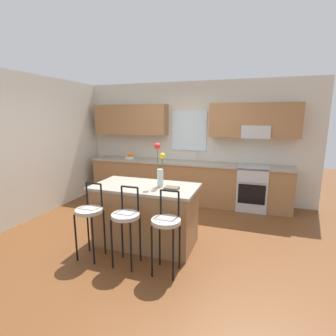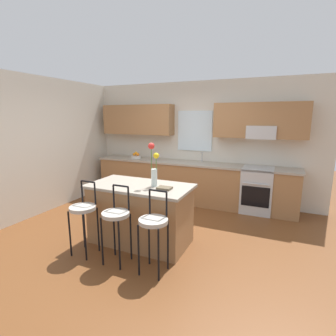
{
  "view_description": "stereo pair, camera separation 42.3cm",
  "coord_description": "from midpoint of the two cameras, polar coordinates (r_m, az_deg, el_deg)",
  "views": [
    {
      "loc": [
        1.45,
        -3.8,
        1.93
      ],
      "look_at": [
        -0.03,
        0.55,
        1.0
      ],
      "focal_mm": 27.34,
      "sensor_mm": 36.0,
      "label": 1
    },
    {
      "loc": [
        1.84,
        -3.64,
        1.93
      ],
      "look_at": [
        -0.03,
        0.55,
        1.0
      ],
      "focal_mm": 27.34,
      "sensor_mm": 36.0,
      "label": 2
    }
  ],
  "objects": [
    {
      "name": "sink_faucet",
      "position": [
        5.81,
        9.62,
        2.68
      ],
      "size": [
        0.02,
        0.13,
        0.23
      ],
      "color": "#B7BABC",
      "rests_on": "counter_run"
    },
    {
      "name": "wall_left",
      "position": [
        5.85,
        -22.21,
        4.91
      ],
      "size": [
        0.12,
        4.6,
        2.7
      ],
      "primitive_type": "cube",
      "color": "beige",
      "rests_on": "ground"
    },
    {
      "name": "bar_stool_near",
      "position": [
        3.73,
        -15.29,
        -9.33
      ],
      "size": [
        0.36,
        0.36,
        1.04
      ],
      "color": "black",
      "rests_on": "ground"
    },
    {
      "name": "counter_run",
      "position": [
        5.85,
        6.96,
        -3.13
      ],
      "size": [
        4.56,
        0.64,
        0.92
      ],
      "color": "#996B42",
      "rests_on": "ground"
    },
    {
      "name": "fruit_bowl_oranges",
      "position": [
        6.29,
        -5.22,
        2.64
      ],
      "size": [
        0.24,
        0.24,
        0.16
      ],
      "color": "silver",
      "rests_on": "counter_run"
    },
    {
      "name": "oven_range",
      "position": [
        5.6,
        21.28,
        -4.59
      ],
      "size": [
        0.6,
        0.64,
        0.92
      ],
      "color": "#B7BABC",
      "rests_on": "ground"
    },
    {
      "name": "cookbook",
      "position": [
        3.61,
        2.57,
        -4.54
      ],
      "size": [
        0.2,
        0.15,
        0.03
      ],
      "primitive_type": "cube",
      "color": "brown",
      "rests_on": "kitchen_island"
    },
    {
      "name": "bar_stool_far",
      "position": [
        3.18,
        0.65,
        -12.57
      ],
      "size": [
        0.36,
        0.36,
        1.04
      ],
      "color": "black",
      "rests_on": "ground"
    },
    {
      "name": "bar_stool_middle",
      "position": [
        3.42,
        -7.99,
        -10.92
      ],
      "size": [
        0.36,
        0.36,
        1.04
      ],
      "color": "black",
      "rests_on": "ground"
    },
    {
      "name": "flower_vase",
      "position": [
        3.7,
        0.09,
        0.26
      ],
      "size": [
        0.16,
        0.09,
        0.64
      ],
      "color": "silver",
      "rests_on": "kitchen_island"
    },
    {
      "name": "back_wall_assembly",
      "position": [
        5.94,
        8.26,
        7.31
      ],
      "size": [
        5.6,
        0.5,
        2.7
      ],
      "color": "beige",
      "rests_on": "ground"
    },
    {
      "name": "ground_plane",
      "position": [
        4.5,
        0.19,
        -13.93
      ],
      "size": [
        14.0,
        14.0,
        0.0
      ],
      "primitive_type": "plane",
      "color": "brown"
    },
    {
      "name": "kitchen_island",
      "position": [
        3.99,
        -3.11,
        -10.16
      ],
      "size": [
        1.56,
        0.82,
        0.92
      ],
      "color": "#996B42",
      "rests_on": "ground"
    }
  ]
}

